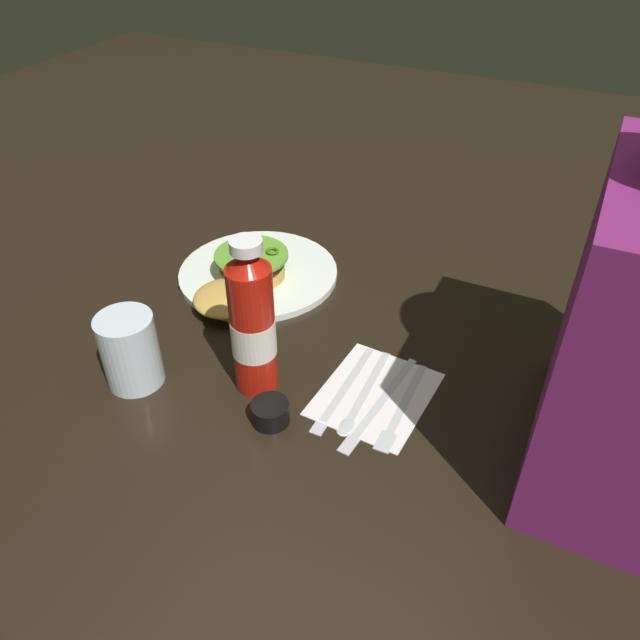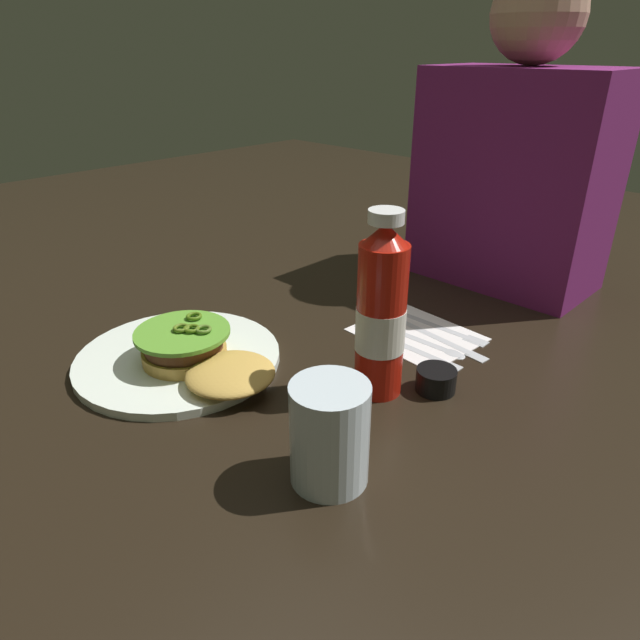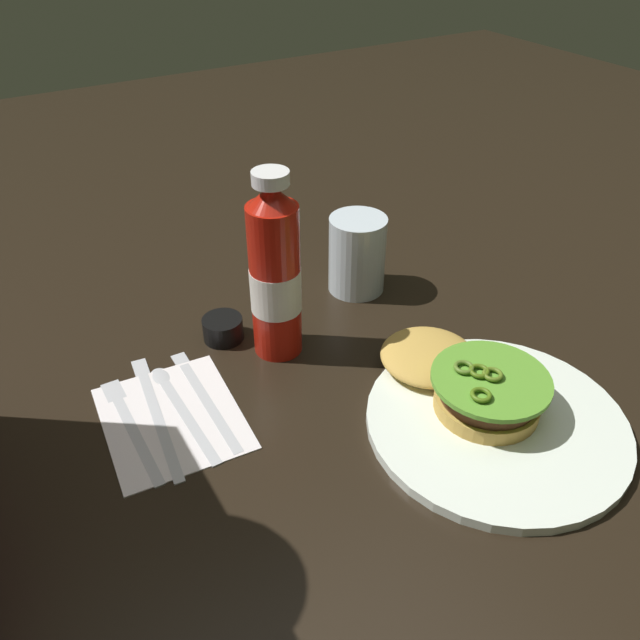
# 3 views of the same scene
# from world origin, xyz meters

# --- Properties ---
(ground_plane) EXTENTS (3.00, 3.00, 0.00)m
(ground_plane) POSITION_xyz_m (0.00, 0.00, 0.00)
(ground_plane) COLOR black
(dinner_plate) EXTENTS (0.29, 0.29, 0.01)m
(dinner_plate) POSITION_xyz_m (-0.09, -0.06, 0.01)
(dinner_plate) COLOR white
(dinner_plate) RESTS_ON ground_plane
(burger_sandwich) EXTENTS (0.22, 0.13, 0.05)m
(burger_sandwich) POSITION_xyz_m (-0.04, -0.06, 0.03)
(burger_sandwich) COLOR gold
(burger_sandwich) RESTS_ON dinner_plate
(ketchup_bottle) EXTENTS (0.06, 0.06, 0.24)m
(ketchup_bottle) POSITION_xyz_m (0.16, 0.09, 0.11)
(ketchup_bottle) COLOR #B4190C
(ketchup_bottle) RESTS_ON ground_plane
(water_glass) EXTENTS (0.08, 0.08, 0.11)m
(water_glass) POSITION_xyz_m (0.23, -0.08, 0.06)
(water_glass) COLOR silver
(water_glass) RESTS_ON ground_plane
(condiment_cup) EXTENTS (0.05, 0.05, 0.03)m
(condiment_cup) POSITION_xyz_m (0.22, 0.14, 0.02)
(condiment_cup) COLOR black
(condiment_cup) RESTS_ON ground_plane
(napkin) EXTENTS (0.19, 0.16, 0.00)m
(napkin) POSITION_xyz_m (0.11, 0.25, 0.00)
(napkin) COLOR white
(napkin) RESTS_ON ground_plane
(butter_knife) EXTENTS (0.20, 0.02, 0.00)m
(butter_knife) POSITION_xyz_m (0.13, 0.21, 0.00)
(butter_knife) COLOR silver
(butter_knife) RESTS_ON napkin
(spoon_utensil) EXTENTS (0.19, 0.03, 0.00)m
(spoon_utensil) POSITION_xyz_m (0.14, 0.24, 0.00)
(spoon_utensil) COLOR silver
(spoon_utensil) RESTS_ON napkin
(steak_knife) EXTENTS (0.22, 0.04, 0.00)m
(steak_knife) POSITION_xyz_m (0.14, 0.26, 0.00)
(steak_knife) COLOR silver
(steak_knife) RESTS_ON napkin
(fork_utensil) EXTENTS (0.18, 0.02, 0.00)m
(fork_utensil) POSITION_xyz_m (0.13, 0.30, 0.00)
(fork_utensil) COLOR silver
(fork_utensil) RESTS_ON napkin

